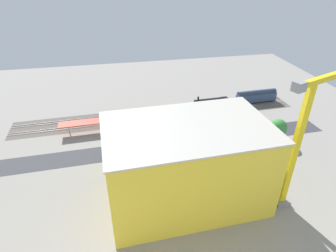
{
  "coord_description": "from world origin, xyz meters",
  "views": [
    {
      "loc": [
        17.32,
        83.04,
        54.66
      ],
      "look_at": [
        0.99,
        3.39,
        7.41
      ],
      "focal_mm": 30.27,
      "sensor_mm": 36.0,
      "label": 1
    }
  ],
  "objects_px": {
    "street_tree_0": "(222,135)",
    "street_tree_4": "(252,134)",
    "parked_car_0": "(229,132)",
    "parked_car_3": "(166,138)",
    "passenger_coach": "(256,96)",
    "tower_crane": "(306,132)",
    "box_truck_0": "(174,155)",
    "street_tree_3": "(112,145)",
    "locomotive": "(213,102)",
    "parked_car_4": "(144,140)",
    "street_tree_1": "(274,130)",
    "street_tree_2": "(208,137)",
    "street_tree_5": "(278,128)",
    "platform_canopy_near": "(150,115)",
    "parked_car_5": "(123,143)",
    "construction_building": "(186,165)",
    "parked_car_2": "(189,136)",
    "parked_car_1": "(210,134)",
    "traffic_light": "(194,124)"
  },
  "relations": [
    {
      "from": "parked_car_4",
      "to": "street_tree_2",
      "type": "bearing_deg",
      "value": 156.37
    },
    {
      "from": "parked_car_3",
      "to": "parked_car_4",
      "type": "xyz_separation_m",
      "value": [
        8.01,
        0.06,
        -0.02
      ]
    },
    {
      "from": "parked_car_2",
      "to": "construction_building",
      "type": "distance_m",
      "value": 31.2
    },
    {
      "from": "parked_car_1",
      "to": "traffic_light",
      "type": "distance_m",
      "value": 6.93
    },
    {
      "from": "platform_canopy_near",
      "to": "parked_car_5",
      "type": "xyz_separation_m",
      "value": [
        11.45,
        12.64,
        -3.1
      ]
    },
    {
      "from": "parked_car_3",
      "to": "street_tree_5",
      "type": "relative_size",
      "value": 0.59
    },
    {
      "from": "street_tree_0",
      "to": "street_tree_5",
      "type": "relative_size",
      "value": 0.93
    },
    {
      "from": "box_truck_0",
      "to": "street_tree_1",
      "type": "bearing_deg",
      "value": -173.39
    },
    {
      "from": "traffic_light",
      "to": "street_tree_4",
      "type": "bearing_deg",
      "value": 148.03
    },
    {
      "from": "parked_car_3",
      "to": "parked_car_1",
      "type": "bearing_deg",
      "value": 177.99
    },
    {
      "from": "parked_car_3",
      "to": "traffic_light",
      "type": "bearing_deg",
      "value": -174.73
    },
    {
      "from": "passenger_coach",
      "to": "tower_crane",
      "type": "xyz_separation_m",
      "value": [
        19.48,
        57.13,
        17.73
      ]
    },
    {
      "from": "construction_building",
      "to": "street_tree_3",
      "type": "xyz_separation_m",
      "value": [
        18.13,
        -20.32,
        -4.97
      ]
    },
    {
      "from": "platform_canopy_near",
      "to": "passenger_coach",
      "type": "relative_size",
      "value": 3.62
    },
    {
      "from": "tower_crane",
      "to": "street_tree_1",
      "type": "distance_m",
      "value": 33.58
    },
    {
      "from": "locomotive",
      "to": "parked_car_4",
      "type": "height_order",
      "value": "locomotive"
    },
    {
      "from": "parked_car_4",
      "to": "traffic_light",
      "type": "bearing_deg",
      "value": -176.82
    },
    {
      "from": "parked_car_0",
      "to": "box_truck_0",
      "type": "distance_m",
      "value": 26.18
    },
    {
      "from": "construction_building",
      "to": "parked_car_2",
      "type": "bearing_deg",
      "value": -109.1
    },
    {
      "from": "parked_car_2",
      "to": "parked_car_4",
      "type": "xyz_separation_m",
      "value": [
        16.2,
        -0.53,
        0.02
      ]
    },
    {
      "from": "tower_crane",
      "to": "construction_building",
      "type": "bearing_deg",
      "value": -13.29
    },
    {
      "from": "parked_car_0",
      "to": "street_tree_5",
      "type": "relative_size",
      "value": 0.56
    },
    {
      "from": "parked_car_1",
      "to": "street_tree_2",
      "type": "distance_m",
      "value": 10.17
    },
    {
      "from": "parked_car_0",
      "to": "parked_car_3",
      "type": "relative_size",
      "value": 0.95
    },
    {
      "from": "platform_canopy_near",
      "to": "locomotive",
      "type": "height_order",
      "value": "locomotive"
    },
    {
      "from": "parked_car_2",
      "to": "street_tree_3",
      "type": "relative_size",
      "value": 0.47
    },
    {
      "from": "box_truck_0",
      "to": "street_tree_3",
      "type": "distance_m",
      "value": 19.48
    },
    {
      "from": "platform_canopy_near",
      "to": "street_tree_1",
      "type": "height_order",
      "value": "street_tree_1"
    },
    {
      "from": "parked_car_1",
      "to": "street_tree_3",
      "type": "xyz_separation_m",
      "value": [
        34.61,
        7.96,
        5.06
      ]
    },
    {
      "from": "parked_car_2",
      "to": "traffic_light",
      "type": "bearing_deg",
      "value": -146.31
    },
    {
      "from": "parked_car_3",
      "to": "street_tree_3",
      "type": "relative_size",
      "value": 0.54
    },
    {
      "from": "box_truck_0",
      "to": "street_tree_1",
      "type": "xyz_separation_m",
      "value": [
        -36.73,
        -4.25,
        2.3
      ]
    },
    {
      "from": "passenger_coach",
      "to": "street_tree_1",
      "type": "relative_size",
      "value": 3.05
    },
    {
      "from": "locomotive",
      "to": "parked_car_5",
      "type": "bearing_deg",
      "value": 29.37
    },
    {
      "from": "tower_crane",
      "to": "parked_car_5",
      "type": "bearing_deg",
      "value": -40.04
    },
    {
      "from": "street_tree_0",
      "to": "street_tree_4",
      "type": "xyz_separation_m",
      "value": [
        -10.63,
        0.49,
        -0.85
      ]
    },
    {
      "from": "street_tree_4",
      "to": "street_tree_0",
      "type": "bearing_deg",
      "value": -2.64
    },
    {
      "from": "construction_building",
      "to": "box_truck_0",
      "type": "relative_size",
      "value": 4.37
    },
    {
      "from": "parked_car_0",
      "to": "parked_car_3",
      "type": "xyz_separation_m",
      "value": [
        23.49,
        -0.65,
        0.03
      ]
    },
    {
      "from": "parked_car_1",
      "to": "street_tree_5",
      "type": "height_order",
      "value": "street_tree_5"
    },
    {
      "from": "box_truck_0",
      "to": "street_tree_3",
      "type": "xyz_separation_m",
      "value": [
        18.68,
        -3.82,
        4.02
      ]
    },
    {
      "from": "street_tree_1",
      "to": "street_tree_2",
      "type": "xyz_separation_m",
      "value": [
        24.46,
        0.88,
        1.06
      ]
    },
    {
      "from": "passenger_coach",
      "to": "tower_crane",
      "type": "bearing_deg",
      "value": 71.17
    },
    {
      "from": "parked_car_3",
      "to": "parked_car_4",
      "type": "height_order",
      "value": "parked_car_3"
    },
    {
      "from": "parked_car_2",
      "to": "parked_car_4",
      "type": "bearing_deg",
      "value": -1.87
    },
    {
      "from": "platform_canopy_near",
      "to": "street_tree_3",
      "type": "height_order",
      "value": "street_tree_3"
    },
    {
      "from": "parked_car_5",
      "to": "street_tree_1",
      "type": "bearing_deg",
      "value": 171.8
    },
    {
      "from": "parked_car_5",
      "to": "box_truck_0",
      "type": "relative_size",
      "value": 0.52
    },
    {
      "from": "parked_car_4",
      "to": "street_tree_3",
      "type": "relative_size",
      "value": 0.49
    },
    {
      "from": "parked_car_5",
      "to": "street_tree_5",
      "type": "bearing_deg",
      "value": 171.89
    }
  ]
}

